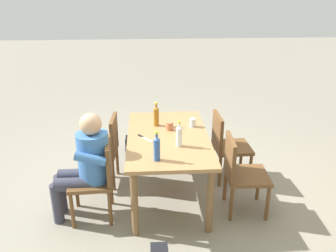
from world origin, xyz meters
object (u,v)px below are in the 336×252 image
object	(u,v)px
person_in_white_shirt	(86,162)
backpack_by_far_side	(135,139)
cup_glass	(193,123)
table_knife	(144,138)
chair_near_right	(98,175)
chair_near_left	(105,147)
bottle_amber	(156,116)
chair_far_left	(226,143)
bottle_blue	(157,148)
bottle_clear	(179,135)
chair_far_right	(240,171)
dining_table	(168,144)
cup_terracotta	(170,126)

from	to	relation	value
person_in_white_shirt	backpack_by_far_side	distance (m)	1.65
cup_glass	table_knife	world-z (taller)	cup_glass
chair_near_right	chair_near_left	world-z (taller)	same
chair_near_right	cup_glass	size ratio (longest dim) A/B	8.53
cup_glass	bottle_amber	bearing A→B (deg)	-98.08
chair_far_left	chair_near_left	world-z (taller)	same
bottle_blue	bottle_clear	bearing A→B (deg)	140.91
table_knife	backpack_by_far_side	bearing A→B (deg)	-173.46
person_in_white_shirt	backpack_by_far_side	bearing A→B (deg)	163.43
chair_near_left	cup_glass	bearing A→B (deg)	85.17
chair_near_right	bottle_amber	bearing A→B (deg)	136.05
bottle_clear	bottle_blue	bearing A→B (deg)	-39.09
chair_far_right	bottle_blue	distance (m)	1.00
dining_table	table_knife	xyz separation A→B (m)	(0.04, -0.27, 0.10)
chair_far_left	cup_terracotta	bearing A→B (deg)	-76.78
chair_near_left	backpack_by_far_side	bearing A→B (deg)	157.62
chair_far_right	bottle_amber	distance (m)	1.16
chair_far_right	dining_table	bearing A→B (deg)	-114.55
bottle_blue	cup_terracotta	distance (m)	0.75
chair_near_right	table_knife	distance (m)	0.63
chair_far_right	chair_near_left	distance (m)	1.64
chair_near_right	bottle_clear	size ratio (longest dim) A/B	3.09
chair_far_left	dining_table	bearing A→B (deg)	-65.39
cup_terracotta	bottle_amber	bearing A→B (deg)	-133.06
dining_table	bottle_clear	size ratio (longest dim) A/B	5.45
bottle_clear	chair_near_left	bearing A→B (deg)	-125.45
chair_far_left	bottle_blue	size ratio (longest dim) A/B	2.89
bottle_clear	cup_terracotta	distance (m)	0.45
cup_terracotta	person_in_white_shirt	bearing A→B (deg)	-59.65
chair_far_left	chair_near_left	distance (m)	1.50
bottle_clear	cup_glass	distance (m)	0.56
person_in_white_shirt	cup_terracotta	size ratio (longest dim) A/B	12.47
chair_far_left	table_knife	xyz separation A→B (m)	(0.38, -1.01, 0.28)
chair_near_right	chair_far_left	distance (m)	1.64
bottle_blue	chair_far_right	bearing A→B (deg)	103.58
cup_terracotta	dining_table	bearing A→B (deg)	-9.62
bottle_amber	table_knife	world-z (taller)	bottle_amber
chair_far_left	bottle_amber	distance (m)	0.96
dining_table	bottle_clear	world-z (taller)	bottle_clear
person_in_white_shirt	table_knife	size ratio (longest dim) A/B	5.83
cup_glass	table_knife	bearing A→B (deg)	-63.25
bottle_amber	backpack_by_far_side	distance (m)	1.14
chair_near_left	cup_glass	xyz separation A→B (m)	(0.09, 1.05, 0.33)
cup_glass	cup_terracotta	world-z (taller)	cup_glass
bottle_clear	cup_glass	world-z (taller)	bottle_clear
backpack_by_far_side	chair_far_right	bearing A→B (deg)	37.29
chair_far_left	person_in_white_shirt	bearing A→B (deg)	-66.80
chair_near_left	person_in_white_shirt	world-z (taller)	person_in_white_shirt
bottle_clear	bottle_blue	world-z (taller)	bottle_blue
chair_far_right	backpack_by_far_side	distance (m)	1.93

